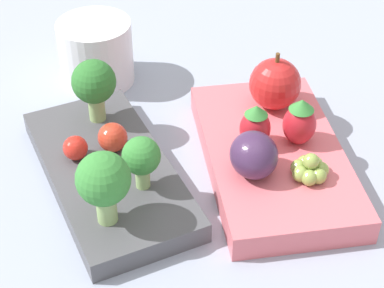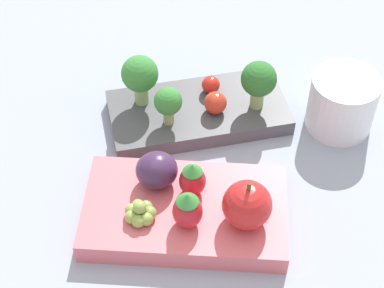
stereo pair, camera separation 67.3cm
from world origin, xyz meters
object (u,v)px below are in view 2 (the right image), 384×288
bento_box_savoury (198,112)px  drinking_cup (342,103)px  bento_box_fruit (185,212)px  cherry_tomato_0 (215,103)px  broccoli_floret_1 (259,80)px  broccoli_floret_2 (168,102)px  cherry_tomato_1 (211,85)px  grape_cluster (140,212)px  plum (157,170)px  broccoli_floret_0 (140,75)px  apple (247,205)px  strawberry_0 (192,179)px  strawberry_1 (188,210)px

bento_box_savoury → drinking_cup: size_ratio=2.83×
bento_box_fruit → cherry_tomato_0: (0.04, 0.13, 0.02)m
broccoli_floret_1 → broccoli_floret_2: (-0.10, -0.02, -0.01)m
broccoli_floret_1 → drinking_cup: broccoli_floret_1 is taller
broccoli_floret_1 → cherry_tomato_0: broccoli_floret_1 is taller
bento_box_fruit → cherry_tomato_0: 0.14m
cherry_tomato_1 → grape_cluster: (-0.08, -0.17, 0.00)m
cherry_tomato_0 → broccoli_floret_2: bearing=-164.9°
broccoli_floret_2 → plum: broccoli_floret_2 is taller
cherry_tomato_1 → grape_cluster: 0.19m
broccoli_floret_1 → grape_cluster: size_ratio=1.94×
broccoli_floret_0 → apple: size_ratio=1.12×
cherry_tomato_0 → plum: plum is taller
bento_box_fruit → cherry_tomato_1: size_ratio=10.05×
grape_cluster → bento_box_savoury: bearing=66.9°
bento_box_savoury → strawberry_0: strawberry_0 is taller
bento_box_fruit → apple: size_ratio=3.81×
broccoli_floret_2 → grape_cluster: 0.13m
bento_box_fruit → plum: plum is taller
broccoli_floret_0 → broccoli_floret_2: broccoli_floret_0 is taller
broccoli_floret_0 → cherry_tomato_1: 0.08m
plum → drinking_cup: (0.20, 0.09, -0.01)m
apple → broccoli_floret_0: bearing=119.4°
cherry_tomato_0 → drinking_cup: 0.14m
bento_box_fruit → strawberry_1: (0.00, -0.02, 0.03)m
cherry_tomato_1 → strawberry_1: 0.19m
broccoli_floret_1 → plum: bearing=-136.5°
strawberry_1 → apple: bearing=0.3°
strawberry_0 → drinking_cup: (0.17, 0.10, -0.01)m
bento_box_fruit → broccoli_floret_2: size_ratio=4.50×
bento_box_fruit → apple: apple is taller
bento_box_savoury → broccoli_floret_0: 0.08m
broccoli_floret_2 → strawberry_0: (0.02, -0.10, -0.01)m
broccoli_floret_0 → strawberry_0: size_ratio=1.54×
broccoli_floret_1 → strawberry_0: broccoli_floret_1 is taller
broccoli_floret_2 → drinking_cup: (0.19, 0.00, -0.02)m
bento_box_savoury → cherry_tomato_1: 0.03m
bento_box_fruit → strawberry_0: size_ratio=5.22×
bento_box_fruit → broccoli_floret_2: (-0.01, 0.12, 0.04)m
cherry_tomato_1 → drinking_cup: (0.14, -0.04, 0.00)m
cherry_tomato_0 → strawberry_1: size_ratio=0.58×
cherry_tomato_0 → plum: 0.12m
plum → bento_box_fruit: bearing=-48.9°
broccoli_floret_2 → cherry_tomato_1: 0.07m
cherry_tomato_0 → grape_cluster: 0.16m
grape_cluster → drinking_cup: (0.22, 0.13, 0.00)m
bento_box_savoury → drinking_cup: (0.15, -0.02, 0.02)m
apple → grape_cluster: (-0.10, 0.01, -0.02)m
strawberry_1 → cherry_tomato_1: bearing=78.8°
broccoli_floret_1 → strawberry_1: 0.18m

